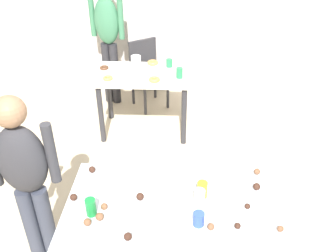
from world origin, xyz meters
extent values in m
cube|color=silver|center=(-0.06, 0.05, 0.73)|extent=(1.38, 0.82, 0.04)
cylinder|color=#2D2D33|center=(-0.69, 0.39, 0.35)|extent=(0.06, 0.06, 0.71)
cylinder|color=#2D2D33|center=(0.57, 0.39, 0.35)|extent=(0.06, 0.06, 0.71)
cube|color=silver|center=(-0.44, 2.09, 0.73)|extent=(1.05, 0.64, 0.04)
cylinder|color=#2D2D33|center=(-0.91, 1.83, 0.35)|extent=(0.06, 0.06, 0.71)
cylinder|color=#2D2D33|center=(0.02, 1.83, 0.35)|extent=(0.06, 0.06, 0.71)
cylinder|color=#2D2D33|center=(-0.91, 2.35, 0.35)|extent=(0.06, 0.06, 0.71)
cylinder|color=#2D2D33|center=(0.02, 2.35, 0.35)|extent=(0.06, 0.06, 0.71)
cube|color=#2D2D33|center=(-0.43, 2.69, 0.43)|extent=(0.56, 0.56, 0.04)
cube|color=#2D2D33|center=(-0.53, 2.84, 0.66)|extent=(0.34, 0.25, 0.42)
cylinder|color=#2D2D33|center=(-0.19, 2.65, 0.21)|extent=(0.04, 0.04, 0.41)
cylinder|color=#2D2D33|center=(-0.48, 2.46, 0.21)|extent=(0.04, 0.04, 0.41)
cylinder|color=#2D2D33|center=(-0.38, 2.93, 0.21)|extent=(0.04, 0.04, 0.41)
cylinder|color=#2D2D33|center=(-0.67, 2.74, 0.21)|extent=(0.04, 0.04, 0.41)
cylinder|color=#383D4C|center=(-1.08, 0.14, 0.37)|extent=(0.11, 0.11, 0.74)
cylinder|color=#383D4C|center=(-0.97, 0.15, 0.37)|extent=(0.11, 0.11, 0.74)
ellipsoid|color=#333338|center=(-1.03, 0.14, 1.01)|extent=(0.34, 0.24, 0.53)
sphere|color=#997051|center=(-1.03, 0.14, 1.37)|extent=(0.20, 0.20, 0.20)
cylinder|color=#333338|center=(-0.84, 0.17, 1.05)|extent=(0.08, 0.08, 0.45)
cylinder|color=#28282D|center=(-0.90, 2.78, 0.41)|extent=(0.11, 0.11, 0.83)
cylinder|color=#28282D|center=(-1.01, 2.81, 0.41)|extent=(0.11, 0.11, 0.83)
ellipsoid|color=#3D7A56|center=(-0.95, 2.79, 1.12)|extent=(0.36, 0.27, 0.58)
cylinder|color=#3D7A56|center=(-0.77, 2.75, 1.16)|extent=(0.08, 0.08, 0.50)
cylinder|color=#3D7A56|center=(-1.14, 2.84, 1.16)|extent=(0.08, 0.08, 0.50)
cylinder|color=white|center=(-0.21, -0.14, 0.78)|extent=(0.20, 0.20, 0.07)
cylinder|color=#198438|center=(-0.56, -0.06, 0.81)|extent=(0.07, 0.07, 0.12)
cube|color=silver|center=(0.41, 0.34, 0.75)|extent=(0.17, 0.02, 0.01)
cylinder|color=white|center=(0.12, 0.06, 0.81)|extent=(0.07, 0.07, 0.12)
cylinder|color=#3351B2|center=(0.12, -0.12, 0.80)|extent=(0.07, 0.07, 0.09)
cylinder|color=yellow|center=(0.14, 0.14, 0.81)|extent=(0.07, 0.07, 0.12)
sphere|color=#3D2319|center=(-0.70, 0.06, 0.77)|extent=(0.05, 0.05, 0.05)
sphere|color=#3D2319|center=(0.35, -0.14, 0.77)|extent=(0.04, 0.04, 0.04)
sphere|color=#3D2319|center=(-0.26, 0.09, 0.78)|extent=(0.05, 0.05, 0.05)
sphere|color=brown|center=(-0.56, -0.15, 0.77)|extent=(0.05, 0.05, 0.05)
sphere|color=brown|center=(0.19, -0.15, 0.77)|extent=(0.04, 0.04, 0.04)
sphere|color=#3D2319|center=(-0.64, 0.35, 0.77)|extent=(0.05, 0.05, 0.05)
sphere|color=brown|center=(0.61, -0.15, 0.77)|extent=(0.04, 0.04, 0.04)
sphere|color=brown|center=(0.55, 0.38, 0.77)|extent=(0.05, 0.05, 0.05)
sphere|color=#3D2319|center=(-0.30, -0.25, 0.77)|extent=(0.05, 0.05, 0.05)
sphere|color=brown|center=(-0.49, -0.01, 0.77)|extent=(0.04, 0.04, 0.04)
sphere|color=brown|center=(-0.50, -0.10, 0.78)|extent=(0.05, 0.05, 0.05)
sphere|color=#3D2319|center=(0.44, 0.04, 0.77)|extent=(0.04, 0.04, 0.04)
sphere|color=#3D2319|center=(0.52, 0.22, 0.78)|extent=(0.05, 0.05, 0.05)
cylinder|color=white|center=(-0.51, 2.04, 0.86)|extent=(0.11, 0.11, 0.22)
cylinder|color=green|center=(-0.04, 1.99, 0.81)|extent=(0.07, 0.07, 0.11)
cylinder|color=green|center=(-0.16, 2.28, 0.80)|extent=(0.07, 0.07, 0.09)
torus|color=gold|center=(-0.36, 2.35, 0.77)|extent=(0.13, 0.13, 0.04)
torus|color=gold|center=(-0.81, 1.91, 0.77)|extent=(0.11, 0.11, 0.03)
torus|color=white|center=(-0.43, 1.88, 0.77)|extent=(0.10, 0.10, 0.03)
torus|color=brown|center=(-0.90, 2.19, 0.76)|extent=(0.10, 0.10, 0.03)
torus|color=gold|center=(-0.31, 1.90, 0.77)|extent=(0.12, 0.12, 0.04)
camera|label=1|loc=(0.00, -1.74, 2.50)|focal=40.04mm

